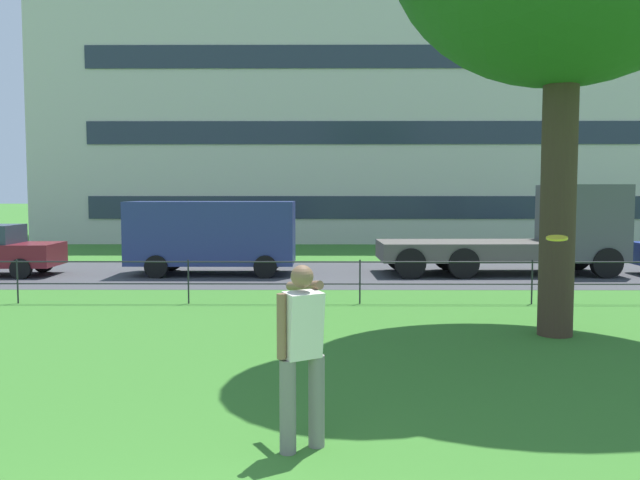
# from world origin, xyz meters

# --- Properties ---
(street_strip) EXTENTS (80.00, 7.03, 0.01)m
(street_strip) POSITION_xyz_m (0.00, 16.97, 0.00)
(street_strip) COLOR #424247
(street_strip) RESTS_ON ground
(park_fence) EXTENTS (34.90, 0.04, 1.00)m
(park_fence) POSITION_xyz_m (0.00, 11.39, 0.67)
(park_fence) COLOR #232328
(park_fence) RESTS_ON ground
(person_thrower) EXTENTS (0.46, 0.87, 1.81)m
(person_thrower) POSITION_xyz_m (0.91, 3.09, 0.98)
(person_thrower) COLOR slate
(person_thrower) RESTS_ON ground
(frisbee) EXTENTS (0.36, 0.36, 0.07)m
(frisbee) POSITION_xyz_m (4.14, 5.29, 1.91)
(frisbee) COLOR yellow
(panel_van_left) EXTENTS (5.00, 2.10, 2.24)m
(panel_van_left) POSITION_xyz_m (-2.28, 16.68, 1.27)
(panel_van_left) COLOR navy
(panel_van_left) RESTS_ON ground
(flatbed_truck_far_left) EXTENTS (7.36, 2.60, 2.75)m
(flatbed_truck_far_left) POSITION_xyz_m (7.61, 16.84, 1.22)
(flatbed_truck_far_left) COLOR #4C4C51
(flatbed_truck_far_left) RESTS_ON ground
(apartment_building_background) EXTENTS (37.41, 11.34, 18.39)m
(apartment_building_background) POSITION_xyz_m (5.27, 33.86, 9.20)
(apartment_building_background) COLOR beige
(apartment_building_background) RESTS_ON ground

